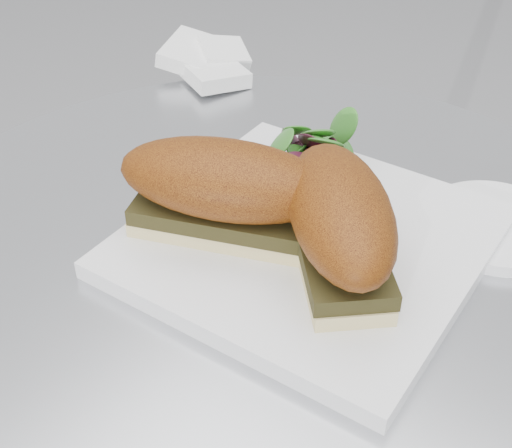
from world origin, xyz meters
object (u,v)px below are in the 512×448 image
(plate, at_px, (309,241))
(saucer, at_px, (496,226))
(sandwich_right, at_px, (339,220))
(sandwich_left, at_px, (225,188))

(plate, height_order, saucer, plate)
(plate, relative_size, saucer, 2.16)
(sandwich_right, distance_m, saucer, 0.17)
(saucer, bearing_deg, plate, -134.80)
(sandwich_left, distance_m, sandwich_right, 0.10)
(sandwich_right, bearing_deg, sandwich_left, -122.09)
(sandwich_left, height_order, sandwich_right, same)
(sandwich_left, height_order, saucer, sandwich_left)
(plate, distance_m, saucer, 0.17)
(plate, distance_m, sandwich_left, 0.09)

